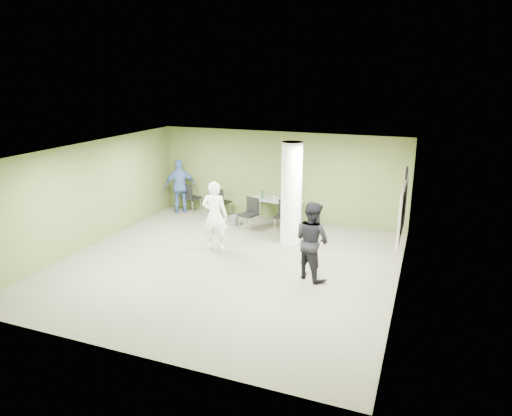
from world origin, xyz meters
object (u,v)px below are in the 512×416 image
at_px(chair_back_left, 190,196).
at_px(woman_white, 215,216).
at_px(folding_table, 276,201).
at_px(man_black, 312,241).
at_px(man_blue, 180,186).

height_order(chair_back_left, woman_white, woman_white).
relative_size(folding_table, man_black, 0.92).
height_order(folding_table, man_black, man_black).
xyz_separation_m(chair_back_left, woman_white, (2.26, -2.70, 0.34)).
distance_m(woman_white, man_blue, 3.57).
xyz_separation_m(folding_table, man_blue, (-3.30, -0.15, 0.20)).
bearing_deg(woman_white, folding_table, -115.19).
height_order(chair_back_left, man_blue, man_blue).
distance_m(folding_table, man_black, 4.10).
bearing_deg(man_blue, woman_white, 100.17).
distance_m(folding_table, chair_back_left, 3.06).
xyz_separation_m(woman_white, man_black, (2.84, -0.86, -0.02)).
height_order(folding_table, chair_back_left, folding_table).
bearing_deg(folding_table, man_blue, -170.60).
bearing_deg(man_black, man_blue, -2.41).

